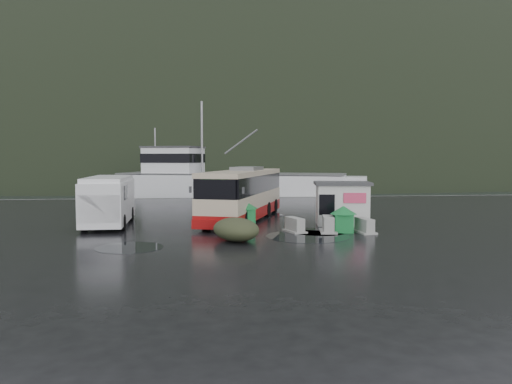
{
  "coord_description": "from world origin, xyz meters",
  "views": [
    {
      "loc": [
        -0.61,
        -26.33,
        3.77
      ],
      "look_at": [
        2.81,
        3.11,
        1.7
      ],
      "focal_mm": 35.0,
      "sensor_mm": 36.0,
      "label": 1
    }
  ],
  "objects": [
    {
      "name": "coach_bus",
      "position": [
        2.09,
        3.55,
        0.0
      ],
      "size": [
        6.56,
        11.64,
        3.2
      ],
      "primitive_type": null,
      "rotation": [
        0.0,
        0.0,
        -0.35
      ],
      "color": "#C0AC91",
      "rests_on": "ground"
    },
    {
      "name": "quay_edge",
      "position": [
        0.0,
        20.0,
        0.0
      ],
      "size": [
        160.0,
        0.6,
        1.5
      ],
      "primitive_type": "cube",
      "color": "#999993",
      "rests_on": "ground"
    },
    {
      "name": "ground",
      "position": [
        0.0,
        0.0,
        0.0
      ],
      "size": [
        160.0,
        160.0,
        0.0
      ],
      "primitive_type": "plane",
      "color": "black",
      "rests_on": "ground"
    },
    {
      "name": "puddles",
      "position": [
        2.92,
        -1.56,
        0.01
      ],
      "size": [
        11.76,
        13.69,
        0.01
      ],
      "color": "black",
      "rests_on": "ground"
    },
    {
      "name": "waste_bin_left",
      "position": [
        1.8,
        0.07,
        0.0
      ],
      "size": [
        1.23,
        1.23,
        1.49
      ],
      "primitive_type": null,
      "rotation": [
        0.0,
        0.0,
        0.16
      ],
      "color": "#147231",
      "rests_on": "ground"
    },
    {
      "name": "jersey_barrier_b",
      "position": [
        4.21,
        -1.79,
        0.0
      ],
      "size": [
        1.1,
        1.61,
        0.73
      ],
      "primitive_type": null,
      "rotation": [
        0.0,
        0.0,
        0.27
      ],
      "color": "#999993",
      "rests_on": "ground"
    },
    {
      "name": "dome_tent",
      "position": [
        1.07,
        -4.07,
        0.0
      ],
      "size": [
        2.77,
        3.19,
        1.05
      ],
      "primitive_type": null,
      "rotation": [
        0.0,
        0.0,
        0.38
      ],
      "color": "#353A23",
      "rests_on": "ground"
    },
    {
      "name": "ticket_kiosk",
      "position": [
        7.39,
        0.72,
        0.0
      ],
      "size": [
        3.42,
        2.82,
        2.4
      ],
      "primitive_type": null,
      "rotation": [
        0.0,
        0.0,
        -0.17
      ],
      "color": "silver",
      "rests_on": "ground"
    },
    {
      "name": "headland",
      "position": [
        10.0,
        250.0,
        0.0
      ],
      "size": [
        780.0,
        540.0,
        570.0
      ],
      "primitive_type": "ellipsoid",
      "color": "black",
      "rests_on": "ground"
    },
    {
      "name": "jersey_barrier_a",
      "position": [
        7.62,
        -2.43,
        0.0
      ],
      "size": [
        0.91,
        1.54,
        0.73
      ],
      "primitive_type": null,
      "rotation": [
        0.0,
        0.0,
        0.13
      ],
      "color": "#999993",
      "rests_on": "ground"
    },
    {
      "name": "waste_bin_right",
      "position": [
        6.63,
        -2.09,
        0.0
      ],
      "size": [
        1.09,
        1.09,
        1.33
      ],
      "primitive_type": null,
      "rotation": [
        0.0,
        0.0,
        -0.15
      ],
      "color": "#147231",
      "rests_on": "ground"
    },
    {
      "name": "jersey_barrier_c",
      "position": [
        5.87,
        -2.04,
        0.0
      ],
      "size": [
        1.09,
        1.74,
        0.81
      ],
      "primitive_type": null,
      "rotation": [
        0.0,
        0.0,
        -0.18
      ],
      "color": "#999993",
      "rests_on": "ground"
    },
    {
      "name": "white_van",
      "position": [
        -5.54,
        1.86,
        0.0
      ],
      "size": [
        2.38,
        6.56,
        2.73
      ],
      "primitive_type": null,
      "rotation": [
        0.0,
        0.0,
        0.02
      ],
      "color": "silver",
      "rests_on": "ground"
    },
    {
      "name": "fishing_trawler",
      "position": [
        2.86,
        26.29,
        0.0
      ],
      "size": [
        28.45,
        15.25,
        11.21
      ],
      "primitive_type": null,
      "rotation": [
        0.0,
        0.0,
        -0.34
      ],
      "color": "silver",
      "rests_on": "ground"
    },
    {
      "name": "harbor_water",
      "position": [
        0.0,
        110.0,
        0.0
      ],
      "size": [
        300.0,
        180.0,
        0.02
      ],
      "primitive_type": "cube",
      "color": "black",
      "rests_on": "ground"
    }
  ]
}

